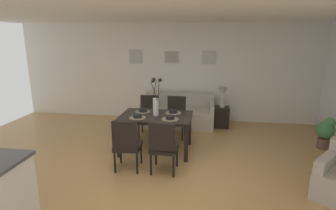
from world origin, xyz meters
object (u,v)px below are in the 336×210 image
at_px(dining_table, 156,120).
at_px(dining_chair_near_left, 127,143).
at_px(sofa, 178,114).
at_px(dining_chair_far_left, 163,145).
at_px(framed_picture_center, 171,57).
at_px(bowl_near_left, 137,116).
at_px(framed_picture_left, 136,57).
at_px(table_lamp, 223,93).
at_px(potted_plant, 326,131).
at_px(bowl_far_left, 170,117).
at_px(bowl_near_right, 143,110).
at_px(side_table, 222,117).
at_px(centerpiece_vase, 156,101).
at_px(bowl_far_right, 173,111).
at_px(dining_chair_far_right, 176,115).
at_px(framed_picture_right, 209,57).
at_px(dining_chair_near_right, 149,114).

distance_m(dining_table, dining_chair_near_left, 0.96).
xyz_separation_m(dining_table, sofa, (0.25, 1.71, -0.37)).
relative_size(dining_chair_far_left, framed_picture_center, 2.44).
height_order(bowl_near_left, framed_picture_left, framed_picture_left).
relative_size(dining_chair_near_left, table_lamp, 1.80).
distance_m(table_lamp, potted_plant, 2.35).
relative_size(dining_chair_far_left, bowl_far_left, 5.41).
relative_size(bowl_near_right, side_table, 0.33).
height_order(centerpiece_vase, side_table, centerpiece_vase).
height_order(bowl_far_right, sofa, bowl_far_right).
bearing_deg(potted_plant, bowl_far_left, -164.99).
bearing_deg(bowl_far_left, bowl_far_right, 90.00).
xyz_separation_m(centerpiece_vase, bowl_near_right, (-0.32, 0.21, -0.24)).
distance_m(dining_chair_far_right, framed_picture_right, 1.93).
xyz_separation_m(sofa, framed_picture_right, (0.73, 0.48, 1.43)).
xyz_separation_m(side_table, potted_plant, (2.03, -1.06, 0.11)).
bearing_deg(dining_table, centerpiece_vase, 55.35).
height_order(dining_chair_far_right, framed_picture_left, framed_picture_left).
relative_size(dining_chair_near_right, framed_picture_center, 2.44).
distance_m(dining_chair_far_left, sofa, 2.61).
height_order(dining_chair_far_right, bowl_far_right, dining_chair_far_right).
bearing_deg(dining_chair_far_left, dining_table, 108.58).
xyz_separation_m(centerpiece_vase, bowl_far_right, (0.31, 0.21, -0.24)).
bearing_deg(dining_chair_far_left, side_table, 67.47).
height_order(bowl_far_left, potted_plant, bowl_far_left).
height_order(dining_table, sofa, sofa).
relative_size(bowl_near_left, potted_plant, 0.25).
bearing_deg(dining_chair_near_right, dining_table, -68.78).
relative_size(bowl_far_left, potted_plant, 0.25).
bearing_deg(sofa, dining_chair_near_left, -102.51).
distance_m(dining_chair_far_right, side_table, 1.37).
distance_m(side_table, table_lamp, 0.63).
relative_size(side_table, framed_picture_right, 1.50).
bearing_deg(dining_chair_far_left, bowl_far_left, 88.73).
bearing_deg(dining_chair_near_left, dining_table, 70.02).
height_order(framed_picture_center, framed_picture_right, framed_picture_right).
distance_m(framed_picture_left, framed_picture_right, 1.97).
xyz_separation_m(dining_chair_far_left, framed_picture_center, (-0.30, 3.09, 1.20)).
relative_size(dining_chair_near_left, bowl_near_left, 5.41).
height_order(bowl_near_right, framed_picture_right, framed_picture_right).
distance_m(side_table, framed_picture_left, 2.81).
bearing_deg(centerpiece_vase, framed_picture_left, 114.18).
bearing_deg(framed_picture_right, dining_table, -114.15).
bearing_deg(framed_picture_right, dining_chair_far_left, -102.49).
bearing_deg(potted_plant, dining_chair_far_right, 175.58).
bearing_deg(dining_table, framed_picture_center, 90.00).
bearing_deg(framed_picture_left, table_lamp, -12.41).
bearing_deg(dining_chair_far_left, framed_picture_center, 95.55).
height_order(bowl_near_right, framed_picture_center, framed_picture_center).
distance_m(dining_chair_far_right, bowl_far_left, 1.10).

